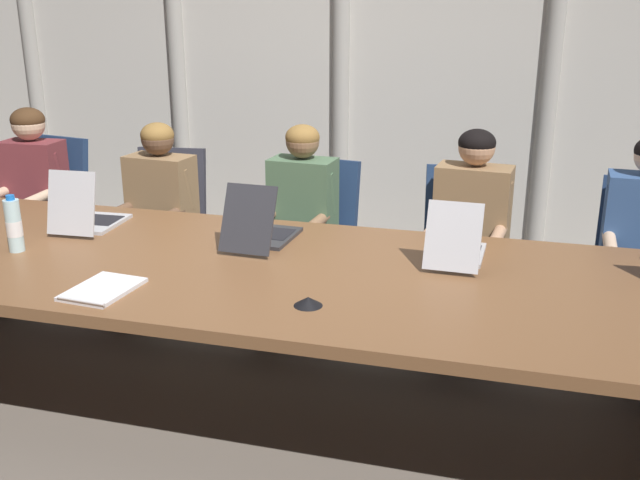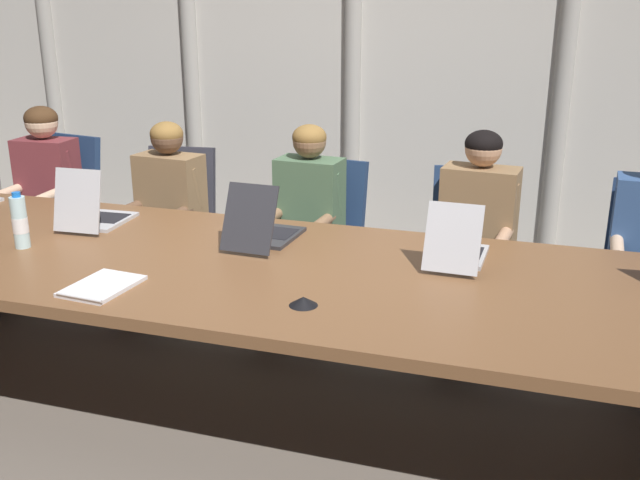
{
  "view_description": "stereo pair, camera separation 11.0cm",
  "coord_description": "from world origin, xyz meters",
  "px_view_note": "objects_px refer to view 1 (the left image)",
  "views": [
    {
      "loc": [
        1.13,
        -2.73,
        1.8
      ],
      "look_at": [
        0.35,
        0.11,
        0.82
      ],
      "focal_mm": 40.3,
      "sensor_mm": 36.0,
      "label": 1
    },
    {
      "loc": [
        1.24,
        -2.7,
        1.8
      ],
      "look_at": [
        0.35,
        0.11,
        0.82
      ],
      "focal_mm": 40.3,
      "sensor_mm": 36.0,
      "label": 2
    }
  ],
  "objects_px": {
    "water_bottle_primary": "(14,226)",
    "conference_mic_left_side": "(308,301)",
    "laptop_center": "(262,231)",
    "spiral_notepad": "(102,290)",
    "office_chair_left_end": "(48,232)",
    "office_chair_left_mid": "(167,245)",
    "office_chair_center": "(313,259)",
    "person_right_mid": "(469,227)",
    "person_left_mid": "(154,206)",
    "office_chair_right_end": "(633,289)",
    "person_left_end": "(29,191)",
    "office_chair_right_mid": "(462,272)",
    "laptop_right_mid": "(456,248)",
    "laptop_left_mid": "(88,217)",
    "person_center": "(298,216)"
  },
  "relations": [
    {
      "from": "office_chair_right_end",
      "to": "person_left_mid",
      "type": "relative_size",
      "value": 0.8
    },
    {
      "from": "laptop_center",
      "to": "office_chair_left_end",
      "type": "relative_size",
      "value": 0.49
    },
    {
      "from": "laptop_center",
      "to": "conference_mic_left_side",
      "type": "relative_size",
      "value": 4.29
    },
    {
      "from": "laptop_center",
      "to": "office_chair_left_mid",
      "type": "xyz_separation_m",
      "value": [
        -0.96,
        0.86,
        -0.44
      ]
    },
    {
      "from": "office_chair_right_mid",
      "to": "laptop_right_mid",
      "type": "bearing_deg",
      "value": -7.9
    },
    {
      "from": "laptop_center",
      "to": "person_left_mid",
      "type": "distance_m",
      "value": 1.18
    },
    {
      "from": "person_left_end",
      "to": "laptop_center",
      "type": "bearing_deg",
      "value": 65.27
    },
    {
      "from": "water_bottle_primary",
      "to": "conference_mic_left_side",
      "type": "height_order",
      "value": "water_bottle_primary"
    },
    {
      "from": "laptop_left_mid",
      "to": "office_chair_right_end",
      "type": "distance_m",
      "value": 2.87
    },
    {
      "from": "office_chair_left_mid",
      "to": "water_bottle_primary",
      "type": "distance_m",
      "value": 1.36
    },
    {
      "from": "person_right_mid",
      "to": "water_bottle_primary",
      "type": "height_order",
      "value": "person_right_mid"
    },
    {
      "from": "laptop_left_mid",
      "to": "person_center",
      "type": "xyz_separation_m",
      "value": [
        0.87,
        0.72,
        -0.13
      ]
    },
    {
      "from": "person_left_end",
      "to": "person_left_mid",
      "type": "distance_m",
      "value": 0.87
    },
    {
      "from": "office_chair_left_mid",
      "to": "office_chair_right_end",
      "type": "height_order",
      "value": "office_chair_left_mid"
    },
    {
      "from": "laptop_left_mid",
      "to": "person_left_end",
      "type": "bearing_deg",
      "value": 48.37
    },
    {
      "from": "laptop_right_mid",
      "to": "water_bottle_primary",
      "type": "distance_m",
      "value": 1.98
    },
    {
      "from": "person_left_end",
      "to": "spiral_notepad",
      "type": "bearing_deg",
      "value": 40.97
    },
    {
      "from": "person_left_mid",
      "to": "spiral_notepad",
      "type": "height_order",
      "value": "person_left_mid"
    },
    {
      "from": "office_chair_left_mid",
      "to": "office_chair_center",
      "type": "xyz_separation_m",
      "value": [
        0.96,
        -0.0,
        -0.0
      ]
    },
    {
      "from": "office_chair_left_end",
      "to": "spiral_notepad",
      "type": "distance_m",
      "value": 2.17
    },
    {
      "from": "laptop_left_mid",
      "to": "person_right_mid",
      "type": "bearing_deg",
      "value": -71.3
    },
    {
      "from": "office_chair_right_end",
      "to": "conference_mic_left_side",
      "type": "xyz_separation_m",
      "value": [
        -1.37,
        -1.51,
        0.4
      ]
    },
    {
      "from": "laptop_left_mid",
      "to": "person_left_end",
      "type": "relative_size",
      "value": 0.35
    },
    {
      "from": "office_chair_left_mid",
      "to": "conference_mic_left_side",
      "type": "xyz_separation_m",
      "value": [
        1.38,
        -1.51,
        0.39
      ]
    },
    {
      "from": "laptop_left_mid",
      "to": "office_chair_left_mid",
      "type": "xyz_separation_m",
      "value": [
        -0.05,
        0.88,
        -0.44
      ]
    },
    {
      "from": "office_chair_center",
      "to": "person_left_mid",
      "type": "distance_m",
      "value": 1.0
    },
    {
      "from": "laptop_center",
      "to": "spiral_notepad",
      "type": "relative_size",
      "value": 1.46
    },
    {
      "from": "office_chair_left_end",
      "to": "office_chair_right_mid",
      "type": "distance_m",
      "value": 2.7
    },
    {
      "from": "office_chair_left_end",
      "to": "conference_mic_left_side",
      "type": "bearing_deg",
      "value": 65.87
    },
    {
      "from": "office_chair_right_end",
      "to": "office_chair_center",
      "type": "bearing_deg",
      "value": -83.59
    },
    {
      "from": "office_chair_left_end",
      "to": "conference_mic_left_side",
      "type": "height_order",
      "value": "office_chair_left_end"
    },
    {
      "from": "person_left_mid",
      "to": "water_bottle_primary",
      "type": "relative_size",
      "value": 4.3
    },
    {
      "from": "office_chair_left_end",
      "to": "person_left_mid",
      "type": "height_order",
      "value": "person_left_mid"
    },
    {
      "from": "office_chair_left_mid",
      "to": "person_left_end",
      "type": "xyz_separation_m",
      "value": [
        -0.85,
        -0.15,
        0.33
      ]
    },
    {
      "from": "laptop_center",
      "to": "person_left_end",
      "type": "relative_size",
      "value": 0.4
    },
    {
      "from": "office_chair_left_end",
      "to": "person_left_end",
      "type": "height_order",
      "value": "person_left_end"
    },
    {
      "from": "person_left_end",
      "to": "person_right_mid",
      "type": "bearing_deg",
      "value": 86.57
    },
    {
      "from": "office_chair_left_end",
      "to": "person_left_mid",
      "type": "bearing_deg",
      "value": 89.66
    },
    {
      "from": "person_left_mid",
      "to": "water_bottle_primary",
      "type": "xyz_separation_m",
      "value": [
        -0.1,
        -1.11,
        0.2
      ]
    },
    {
      "from": "laptop_left_mid",
      "to": "office_chair_right_mid",
      "type": "distance_m",
      "value": 2.04
    },
    {
      "from": "office_chair_left_mid",
      "to": "person_right_mid",
      "type": "relative_size",
      "value": 0.79
    },
    {
      "from": "water_bottle_primary",
      "to": "spiral_notepad",
      "type": "xyz_separation_m",
      "value": [
        0.64,
        -0.33,
        -0.11
      ]
    },
    {
      "from": "office_chair_left_mid",
      "to": "office_chair_center",
      "type": "relative_size",
      "value": 1.01
    },
    {
      "from": "conference_mic_left_side",
      "to": "office_chair_center",
      "type": "bearing_deg",
      "value": 105.38
    },
    {
      "from": "office_chair_left_end",
      "to": "office_chair_right_mid",
      "type": "height_order",
      "value": "office_chair_left_end"
    },
    {
      "from": "laptop_left_mid",
      "to": "person_center",
      "type": "relative_size",
      "value": 0.36
    },
    {
      "from": "office_chair_left_mid",
      "to": "office_chair_right_end",
      "type": "relative_size",
      "value": 1.02
    },
    {
      "from": "water_bottle_primary",
      "to": "office_chair_right_mid",
      "type": "bearing_deg",
      "value": 33.43
    },
    {
      "from": "office_chair_center",
      "to": "office_chair_right_end",
      "type": "xyz_separation_m",
      "value": [
        1.78,
        -0.0,
        -0.0
      ]
    },
    {
      "from": "person_right_mid",
      "to": "office_chair_left_mid",
      "type": "bearing_deg",
      "value": -89.08
    }
  ]
}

